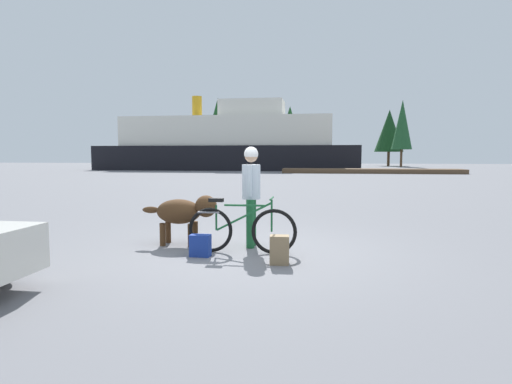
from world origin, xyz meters
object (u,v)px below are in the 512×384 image
Objects in this scene: bicycle at (241,229)px; handbag_pannier at (200,246)px; person_cyclist at (251,187)px; backpack at (280,250)px; ferry_boat at (228,144)px; dog at (184,212)px.

bicycle reaches higher than handbag_pannier.
handbag_pannier is at bearing -129.30° from person_cyclist.
backpack is 41.76m from ferry_boat.
bicycle is 1.31× the size of dog.
dog is at bearing 122.67° from handbag_pannier.
person_cyclist is 1.54m from backpack.
bicycle is 0.71m from handbag_pannier.
person_cyclist is 0.06× the size of ferry_boat.
person_cyclist is 1.40m from handbag_pannier.
person_cyclist is (0.08, 0.53, 0.66)m from bicycle.
ferry_boat is at bearing 102.35° from bicycle.
bicycle is 0.85m from person_cyclist.
bicycle is at bearing 27.25° from handbag_pannier.
bicycle is 1.24m from dog.
bicycle is 0.06× the size of ferry_boat.
person_cyclist is 40.47m from ferry_boat.
person_cyclist is at bearing 1.39° from dog.
ferry_boat is (-8.84, 39.45, 1.80)m from person_cyclist.
dog is 3.94× the size of handbag_pannier.
backpack is (1.81, -1.10, -0.39)m from dog.
backpack is 0.01× the size of ferry_boat.
ferry_boat is (-7.63, 39.48, 2.26)m from dog.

